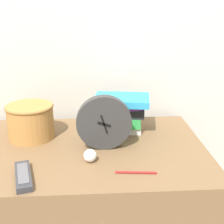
{
  "coord_description": "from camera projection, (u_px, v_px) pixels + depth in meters",
  "views": [
    {
      "loc": [
        0.06,
        -0.81,
        1.27
      ],
      "look_at": [
        0.14,
        0.4,
        0.84
      ],
      "focal_mm": 50.0,
      "sensor_mm": 36.0,
      "label": 1
    }
  ],
  "objects": [
    {
      "name": "book_stack",
      "position": [
        120.0,
        112.0,
        1.39
      ],
      "size": [
        0.26,
        0.21,
        0.16
      ],
      "color": "white",
      "rests_on": "desk"
    },
    {
      "name": "tv_remote",
      "position": [
        23.0,
        176.0,
        1.02
      ],
      "size": [
        0.09,
        0.18,
        0.02
      ],
      "color": "#333338",
      "rests_on": "desk"
    },
    {
      "name": "wall_back",
      "position": [
        78.0,
        17.0,
        1.46
      ],
      "size": [
        6.0,
        0.04,
        2.4
      ],
      "color": "beige",
      "rests_on": "ground_plane"
    },
    {
      "name": "crumpled_paper_ball",
      "position": [
        90.0,
        156.0,
        1.13
      ],
      "size": [
        0.05,
        0.05,
        0.05
      ],
      "color": "white",
      "rests_on": "desk"
    },
    {
      "name": "basket",
      "position": [
        31.0,
        120.0,
        1.31
      ],
      "size": [
        0.2,
        0.2,
        0.14
      ],
      "color": "#B27A3D",
      "rests_on": "desk"
    },
    {
      "name": "desk",
      "position": [
        81.0,
        221.0,
        1.37
      ],
      "size": [
        1.02,
        0.65,
        0.72
      ],
      "color": "brown",
      "rests_on": "ground_plane"
    },
    {
      "name": "desk_clock",
      "position": [
        104.0,
        123.0,
        1.2
      ],
      "size": [
        0.22,
        0.04,
        0.22
      ],
      "color": "#333333",
      "rests_on": "desk"
    },
    {
      "name": "pen",
      "position": [
        136.0,
        172.0,
        1.05
      ],
      "size": [
        0.14,
        0.02,
        0.01
      ],
      "color": "#B21E1E",
      "rests_on": "desk"
    }
  ]
}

